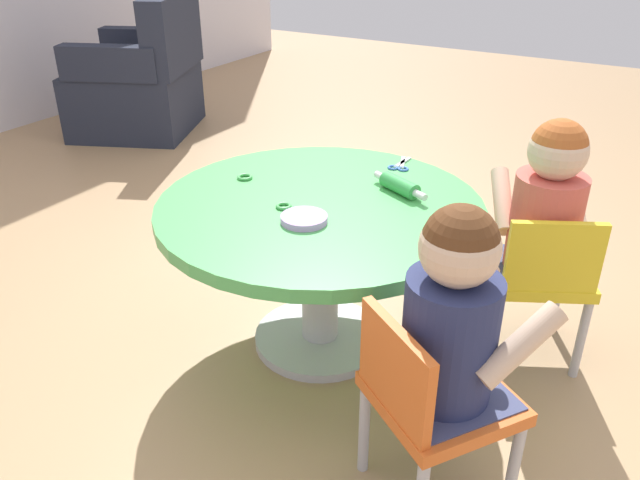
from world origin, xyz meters
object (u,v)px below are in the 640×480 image
object	(u,v)px
child_chair_left	(430,400)
craft_scissors	(400,166)
armchair_dark	(141,83)
seated_child_left	(454,314)
seated_child_right	(548,203)
child_chair_right	(539,275)
craft_table	(320,234)
rolling_pin	(400,185)

from	to	relation	value
child_chair_left	craft_scissors	xyz separation A→B (m)	(0.81, 0.45, 0.22)
child_chair_left	armchair_dark	world-z (taller)	armchair_dark
seated_child_left	craft_scissors	distance (m)	0.91
seated_child_right	armchair_dark	distance (m)	2.97
child_chair_left	child_chair_right	distance (m)	0.70
child_chair_right	craft_scissors	size ratio (longest dim) A/B	3.85
craft_scissors	craft_table	bearing A→B (deg)	167.66
craft_table	armchair_dark	xyz separation A→B (m)	(1.40, 2.15, -0.10)
seated_child_right	armchair_dark	xyz separation A→B (m)	(1.08, 2.75, -0.22)
armchair_dark	craft_scissors	xyz separation A→B (m)	(-1.00, -2.24, 0.21)
child_chair_right	craft_scissors	bearing A→B (deg)	77.47
craft_table	seated_child_right	size ratio (longest dim) A/B	1.95
armchair_dark	child_chair_right	bearing A→B (deg)	-111.97
craft_table	child_chair_left	bearing A→B (deg)	-127.57
rolling_pin	child_chair_left	bearing A→B (deg)	-149.05
child_chair_left	craft_scissors	distance (m)	0.95
armchair_dark	seated_child_left	bearing A→B (deg)	-123.23
child_chair_right	armchair_dark	world-z (taller)	armchair_dark
child_chair_left	armchair_dark	xyz separation A→B (m)	(1.81, 2.69, 0.00)
child_chair_left	seated_child_left	size ratio (longest dim) A/B	1.05
seated_child_left	rolling_pin	world-z (taller)	seated_child_left
craft_table	child_chair_right	world-z (taller)	child_chair_right
child_chair_right	seated_child_right	xyz separation A→B (m)	(0.04, 0.02, 0.23)
craft_table	craft_scissors	size ratio (longest dim) A/B	7.16
craft_table	rolling_pin	size ratio (longest dim) A/B	4.57
child_chair_right	seated_child_right	size ratio (longest dim) A/B	1.05
seated_child_left	craft_scissors	world-z (taller)	seated_child_left
armchair_dark	craft_scissors	size ratio (longest dim) A/B	6.77
craft_table	seated_child_left	bearing A→B (deg)	-124.20
child_chair_right	armchair_dark	size ratio (longest dim) A/B	0.57
child_chair_right	rolling_pin	world-z (taller)	rolling_pin
seated_child_left	craft_table	bearing A→B (deg)	55.80
child_chair_left	seated_child_left	distance (m)	0.23
rolling_pin	armchair_dark	bearing A→B (deg)	62.58
child_chair_left	craft_table	bearing A→B (deg)	52.43
seated_child_left	rolling_pin	distance (m)	0.69
armchair_dark	rolling_pin	size ratio (longest dim) A/B	4.32
craft_scissors	seated_child_right	bearing A→B (deg)	-99.15
child_chair_left	child_chair_right	world-z (taller)	same
child_chair_left	seated_child_left	xyz separation A→B (m)	(0.03, -0.02, 0.23)
armchair_dark	rolling_pin	bearing A→B (deg)	-117.42
seated_child_left	seated_child_right	size ratio (longest dim) A/B	1.00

